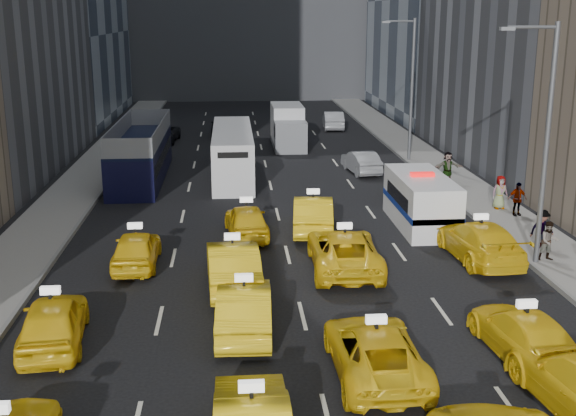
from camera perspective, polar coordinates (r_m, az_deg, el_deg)
The scene contains 30 objects.
sidewalk_west at distance 40.05m, azimuth -16.49°, elevation 1.23°, with size 3.00×90.00×0.15m, color gray.
sidewalk_east at distance 41.16m, azimuth 13.45°, elevation 1.81°, with size 3.00×90.00×0.15m, color gray.
curb_west at distance 39.77m, azimuth -14.45°, elevation 1.30°, with size 0.15×90.00×0.18m, color slate.
curb_east at distance 40.73m, azimuth 11.51°, elevation 1.80°, with size 0.15×90.00×0.18m, color slate.
streetlight_near at distance 27.85m, azimuth 19.57°, elevation 5.28°, with size 2.15×0.22×9.00m.
streetlight_far at distance 46.68m, azimuth 9.63°, elevation 9.58°, with size 2.15×0.22×9.00m.
taxi_8 at distance 21.95m, azimuth -18.07°, elevation -8.53°, with size 1.74×4.32×1.47m, color yellow.
taxi_9 at distance 21.80m, azimuth -3.47°, elevation -7.89°, with size 1.58×4.54×1.50m, color yellow.
taxi_10 at distance 19.49m, azimuth 6.90°, elevation -11.13°, with size 2.25×4.87×1.35m, color yellow.
taxi_11 at distance 21.39m, azimuth 18.14°, elevation -9.39°, with size 1.85×4.55×1.32m, color yellow.
taxi_12 at distance 27.79m, azimuth -11.90°, elevation -3.18°, with size 1.63×4.05×1.38m, color yellow.
taxi_13 at distance 25.22m, azimuth -4.39°, elevation -4.50°, with size 1.72×4.94×1.63m, color yellow.
taxi_14 at distance 26.92m, azimuth 4.46°, elevation -3.37°, with size 2.47×5.35×1.49m, color yellow.
taxi_15 at distance 28.86m, azimuth 14.89°, elevation -2.53°, with size 2.13×5.23×1.52m, color yellow.
taxi_16 at distance 30.81m, azimuth -3.29°, elevation -1.01°, with size 1.68×4.18×1.43m, color yellow.
taxi_17 at distance 31.59m, azimuth 1.99°, elevation -0.45°, with size 1.66×4.77×1.57m, color yellow.
nypd_van at distance 32.78m, azimuth 10.46°, elevation 0.47°, with size 2.65×5.89×2.46m.
double_decker at distance 42.28m, azimuth -11.55°, elevation 4.41°, with size 2.72×11.28×3.27m.
city_bus at distance 42.37m, azimuth -4.40°, elevation 4.35°, with size 3.09×10.89×2.78m.
box_truck at distance 51.91m, azimuth -0.01°, elevation 6.44°, with size 2.28×6.37×2.90m.
misc_car_0 at distance 43.51m, azimuth 5.80°, elevation 3.66°, with size 1.41×4.05×1.34m, color #939599.
misc_car_1 at distance 54.86m, azimuth -9.90°, elevation 5.90°, with size 2.24×4.85×1.35m, color black.
misc_car_2 at distance 59.03m, azimuth 0.30°, elevation 6.79°, with size 1.96×4.82×1.40m, color slate.
misc_car_3 at distance 56.70m, azimuth -5.17°, elevation 6.46°, with size 1.83×4.55×1.55m, color black.
misc_car_4 at distance 60.09m, azimuth 3.59°, elevation 6.94°, with size 1.56×4.48×1.48m, color #94969B.
pedestrian_1 at distance 29.13m, azimuth 19.93°, elevation -2.47°, with size 0.74×0.41×1.53m, color gray.
pedestrian_2 at distance 30.56m, azimuth 19.42°, elevation -1.57°, with size 1.02×0.42×1.58m, color gray.
pedestrian_3 at distance 35.13m, azimuth 17.66°, elevation 0.69°, with size 0.92×0.42×1.57m, color gray.
pedestrian_4 at distance 36.13m, azimuth 16.41°, elevation 1.21°, with size 0.79×0.43×1.62m, color gray.
pedestrian_5 at distance 40.81m, azimuth 12.50°, elevation 3.13°, with size 1.64×0.47×1.77m, color gray.
Camera 1 is at (-2.14, -13.07, 9.26)m, focal length 45.00 mm.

